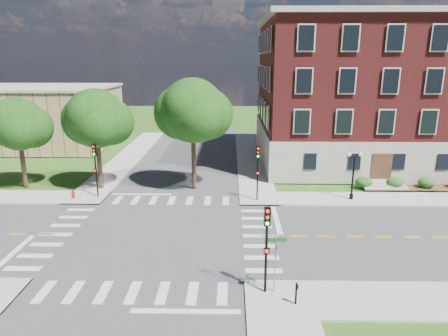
{
  "coord_description": "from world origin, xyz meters",
  "views": [
    {
      "loc": [
        5.21,
        -25.95,
        12.12
      ],
      "look_at": [
        4.65,
        6.52,
        3.2
      ],
      "focal_mm": 32.0,
      "sensor_mm": 36.0,
      "label": 1
    }
  ],
  "objects_px": {
    "twin_lamp_west": "(353,173)",
    "push_button_post": "(296,292)",
    "street_sign_pole": "(276,254)",
    "fire_hydrant": "(73,194)",
    "traffic_signal_ne": "(258,166)",
    "traffic_signal_nw": "(95,164)",
    "traffic_signal_se": "(267,239)"
  },
  "relations": [
    {
      "from": "traffic_signal_se",
      "to": "fire_hydrant",
      "type": "bearing_deg",
      "value": 137.43
    },
    {
      "from": "traffic_signal_nw",
      "to": "push_button_post",
      "type": "relative_size",
      "value": 4.0
    },
    {
      "from": "traffic_signal_se",
      "to": "street_sign_pole",
      "type": "bearing_deg",
      "value": 6.84
    },
    {
      "from": "traffic_signal_ne",
      "to": "twin_lamp_west",
      "type": "height_order",
      "value": "traffic_signal_ne"
    },
    {
      "from": "traffic_signal_nw",
      "to": "street_sign_pole",
      "type": "relative_size",
      "value": 1.55
    },
    {
      "from": "twin_lamp_west",
      "to": "push_button_post",
      "type": "height_order",
      "value": "twin_lamp_west"
    },
    {
      "from": "twin_lamp_west",
      "to": "traffic_signal_nw",
      "type": "bearing_deg",
      "value": 179.45
    },
    {
      "from": "traffic_signal_ne",
      "to": "traffic_signal_nw",
      "type": "xyz_separation_m",
      "value": [
        -14.26,
        0.54,
        0.0
      ]
    },
    {
      "from": "traffic_signal_nw",
      "to": "fire_hydrant",
      "type": "relative_size",
      "value": 6.4
    },
    {
      "from": "traffic_signal_nw",
      "to": "twin_lamp_west",
      "type": "xyz_separation_m",
      "value": [
        22.61,
        -0.22,
        -0.66
      ]
    },
    {
      "from": "twin_lamp_west",
      "to": "push_button_post",
      "type": "xyz_separation_m",
      "value": [
        -7.36,
        -15.82,
        -1.73
      ]
    },
    {
      "from": "push_button_post",
      "to": "street_sign_pole",
      "type": "bearing_deg",
      "value": 129.58
    },
    {
      "from": "traffic_signal_nw",
      "to": "street_sign_pole",
      "type": "xyz_separation_m",
      "value": [
        14.29,
        -14.88,
        -0.88
      ]
    },
    {
      "from": "street_sign_pole",
      "to": "fire_hydrant",
      "type": "bearing_deg",
      "value": 138.43
    },
    {
      "from": "traffic_signal_nw",
      "to": "twin_lamp_west",
      "type": "height_order",
      "value": "traffic_signal_nw"
    },
    {
      "from": "street_sign_pole",
      "to": "fire_hydrant",
      "type": "xyz_separation_m",
      "value": [
        -16.4,
        14.54,
        -1.84
      ]
    },
    {
      "from": "fire_hydrant",
      "to": "twin_lamp_west",
      "type": "bearing_deg",
      "value": 0.3
    },
    {
      "from": "fire_hydrant",
      "to": "street_sign_pole",
      "type": "bearing_deg",
      "value": -41.57
    },
    {
      "from": "twin_lamp_west",
      "to": "push_button_post",
      "type": "relative_size",
      "value": 3.53
    },
    {
      "from": "traffic_signal_se",
      "to": "fire_hydrant",
      "type": "relative_size",
      "value": 6.4
    },
    {
      "from": "street_sign_pole",
      "to": "push_button_post",
      "type": "height_order",
      "value": "street_sign_pole"
    },
    {
      "from": "traffic_signal_se",
      "to": "push_button_post",
      "type": "bearing_deg",
      "value": -36.91
    },
    {
      "from": "traffic_signal_ne",
      "to": "fire_hydrant",
      "type": "bearing_deg",
      "value": 179.3
    },
    {
      "from": "traffic_signal_nw",
      "to": "push_button_post",
      "type": "distance_m",
      "value": 22.26
    },
    {
      "from": "traffic_signal_nw",
      "to": "twin_lamp_west",
      "type": "bearing_deg",
      "value": -0.55
    },
    {
      "from": "street_sign_pole",
      "to": "push_button_post",
      "type": "relative_size",
      "value": 2.58
    },
    {
      "from": "traffic_signal_ne",
      "to": "traffic_signal_nw",
      "type": "relative_size",
      "value": 1.0
    },
    {
      "from": "traffic_signal_se",
      "to": "traffic_signal_ne",
      "type": "bearing_deg",
      "value": 88.12
    },
    {
      "from": "push_button_post",
      "to": "twin_lamp_west",
      "type": "bearing_deg",
      "value": 65.05
    },
    {
      "from": "street_sign_pole",
      "to": "twin_lamp_west",
      "type": "bearing_deg",
      "value": 60.44
    },
    {
      "from": "traffic_signal_se",
      "to": "fire_hydrant",
      "type": "xyz_separation_m",
      "value": [
        -15.89,
        14.6,
        -2.72
      ]
    },
    {
      "from": "street_sign_pole",
      "to": "traffic_signal_ne",
      "type": "bearing_deg",
      "value": 90.12
    }
  ]
}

